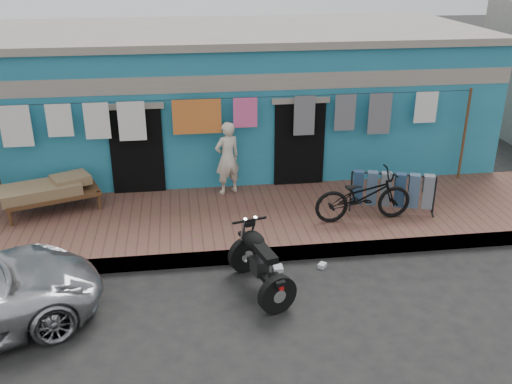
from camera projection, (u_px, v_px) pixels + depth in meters
name	position (u px, v px, depth m)	size (l,w,h in m)	color
ground	(274.00, 312.00, 8.69)	(80.00, 80.00, 0.00)	black
sidewalk	(249.00, 220.00, 11.38)	(28.00, 3.00, 0.25)	brown
curb	(259.00, 255.00, 10.06)	(28.00, 0.10, 0.25)	gray
building	(229.00, 96.00, 14.40)	(12.20, 5.20, 3.36)	teal
clothesline	(220.00, 121.00, 11.79)	(10.06, 0.06, 2.10)	brown
seated_person	(227.00, 158.00, 12.04)	(0.57, 0.38, 1.57)	beige
bicycle	(364.00, 190.00, 10.88)	(0.67, 1.89, 1.22)	black
motorcycle	(261.00, 261.00, 9.05)	(0.98, 1.75, 1.07)	black
charpoy	(52.00, 196.00, 11.36)	(2.09, 1.48, 0.64)	brown
jeans_rack	(392.00, 191.00, 11.34)	(1.74, 0.86, 0.82)	black
litter_a	(263.00, 273.00, 9.66)	(0.18, 0.14, 0.08)	silver
litter_b	(322.00, 265.00, 9.90)	(0.15, 0.11, 0.07)	silver
litter_c	(278.00, 268.00, 9.81)	(0.20, 0.16, 0.08)	silver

